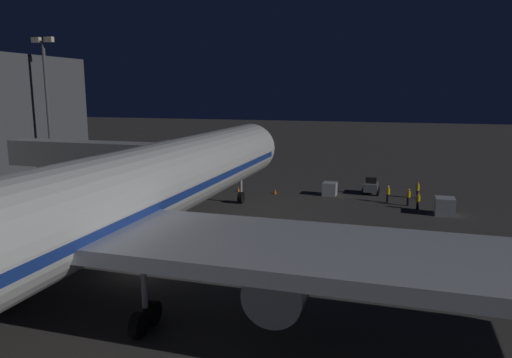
# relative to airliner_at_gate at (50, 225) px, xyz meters

# --- Properties ---
(ground_plane) EXTENTS (320.00, 320.00, 0.00)m
(ground_plane) POSITION_rel_airliner_at_gate_xyz_m (0.00, -7.85, -5.25)
(ground_plane) COLOR #383533
(airliner_at_gate) EXTENTS (55.93, 68.72, 19.30)m
(airliner_at_gate) POSITION_rel_airliner_at_gate_xyz_m (0.00, 0.00, 0.00)
(airliner_at_gate) COLOR silver
(airliner_at_gate) RESTS_ON ground_plane
(jet_bridge) EXTENTS (19.66, 3.40, 6.87)m
(jet_bridge) POSITION_rel_airliner_at_gate_xyz_m (10.71, -21.45, 0.09)
(jet_bridge) COLOR #9E9E99
(jet_bridge) RESTS_ON ground_plane
(apron_floodlight_mast) EXTENTS (2.90, 0.50, 17.71)m
(apron_floodlight_mast) POSITION_rel_airliner_at_gate_xyz_m (25.50, -30.41, 5.04)
(apron_floodlight_mast) COLOR #59595E
(apron_floodlight_mast) RESTS_ON ground_plane
(baggage_tug_spare) EXTENTS (1.86, 2.31, 1.95)m
(baggage_tug_spare) POSITION_rel_airliner_at_gate_xyz_m (-12.57, -36.34, -4.47)
(baggage_tug_spare) COLOR slate
(baggage_tug_spare) RESTS_ON ground_plane
(baggage_container_near_belt) EXTENTS (1.51, 1.69, 1.44)m
(baggage_container_near_belt) POSITION_rel_airliner_at_gate_xyz_m (-8.22, -34.34, -4.53)
(baggage_container_near_belt) COLOR #B7BABF
(baggage_container_near_belt) RESTS_ON ground_plane
(baggage_container_mid_row) EXTENTS (1.76, 1.85, 1.64)m
(baggage_container_mid_row) POSITION_rel_airliner_at_gate_xyz_m (-19.79, -28.88, -4.43)
(baggage_container_mid_row) COLOR #B7BABF
(baggage_container_mid_row) RESTS_ON ground_plane
(ground_crew_near_nose_gear) EXTENTS (0.40, 0.40, 1.79)m
(ground_crew_near_nose_gear) POSITION_rel_airliner_at_gate_xyz_m (-17.53, -35.47, -4.26)
(ground_crew_near_nose_gear) COLOR black
(ground_crew_near_nose_gear) RESTS_ON ground_plane
(ground_crew_by_belt_loader) EXTENTS (0.40, 0.40, 1.81)m
(ground_crew_by_belt_loader) POSITION_rel_airliner_at_gate_xyz_m (-14.54, -32.47, -4.25)
(ground_crew_by_belt_loader) COLOR black
(ground_crew_by_belt_loader) RESTS_ON ground_plane
(ground_crew_marshaller_fwd) EXTENTS (0.40, 0.40, 1.76)m
(ground_crew_marshaller_fwd) POSITION_rel_airliner_at_gate_xyz_m (-16.56, -31.62, -4.28)
(ground_crew_marshaller_fwd) COLOR black
(ground_crew_marshaller_fwd) RESTS_ON ground_plane
(ground_crew_under_port_wing) EXTENTS (0.40, 0.40, 1.69)m
(ground_crew_under_port_wing) POSITION_rel_airliner_at_gate_xyz_m (-17.44, -30.25, -4.32)
(ground_crew_under_port_wing) COLOR black
(ground_crew_under_port_wing) RESTS_ON ground_plane
(traffic_cone_nose_port) EXTENTS (0.36, 0.36, 0.55)m
(traffic_cone_nose_port) POSITION_rel_airliner_at_gate_xyz_m (-2.20, -33.26, -4.97)
(traffic_cone_nose_port) COLOR orange
(traffic_cone_nose_port) RESTS_ON ground_plane
(traffic_cone_nose_starboard) EXTENTS (0.36, 0.36, 0.55)m
(traffic_cone_nose_starboard) POSITION_rel_airliner_at_gate_xyz_m (2.20, -33.26, -4.97)
(traffic_cone_nose_starboard) COLOR orange
(traffic_cone_nose_starboard) RESTS_ON ground_plane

